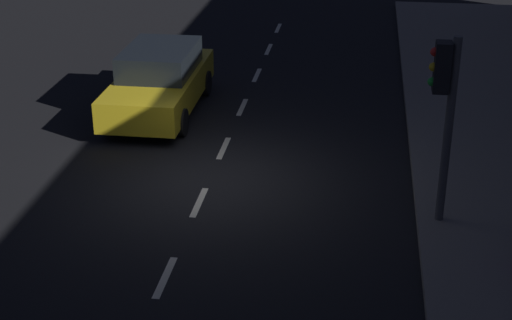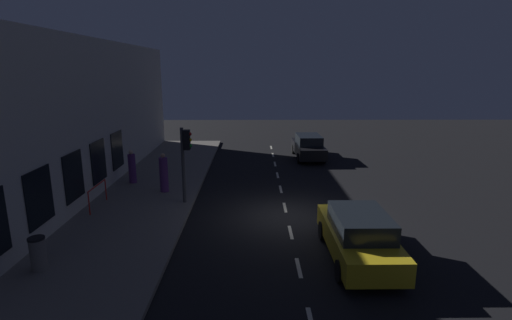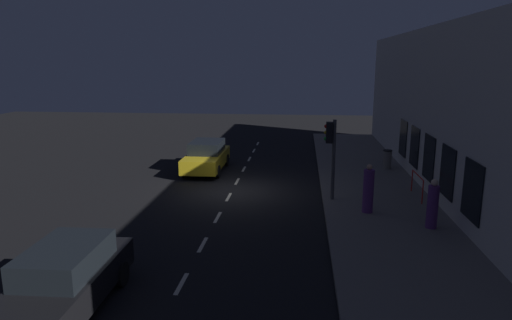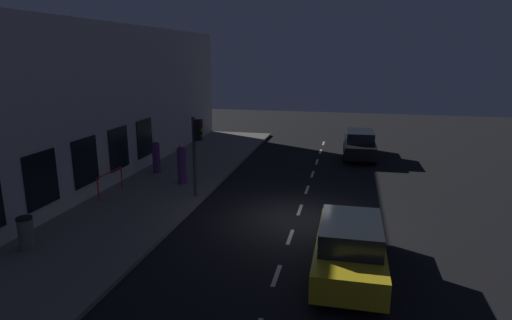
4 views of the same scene
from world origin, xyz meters
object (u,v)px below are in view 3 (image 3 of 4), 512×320
(traffic_light, at_px, (331,145))
(trash_bin, at_px, (387,159))
(parked_car_0, at_px, (207,156))
(pedestrian_0, at_px, (433,206))
(parked_car_1, at_px, (64,281))
(pedestrian_1, at_px, (368,190))

(traffic_light, xyz_separation_m, trash_bin, (3.35, 5.80, -1.74))
(parked_car_0, relative_size, trash_bin, 4.54)
(pedestrian_0, distance_m, trash_bin, 8.81)
(parked_car_0, bearing_deg, traffic_light, 141.10)
(parked_car_1, relative_size, trash_bin, 4.59)
(parked_car_1, xyz_separation_m, pedestrian_1, (7.88, 7.55, 0.21))
(traffic_light, height_order, parked_car_0, traffic_light)
(traffic_light, distance_m, parked_car_1, 11.32)
(traffic_light, relative_size, parked_car_0, 0.73)
(pedestrian_0, relative_size, pedestrian_1, 0.92)
(traffic_light, relative_size, trash_bin, 3.30)
(pedestrian_1, bearing_deg, parked_car_1, 50.05)
(traffic_light, bearing_deg, parked_car_0, 141.36)
(pedestrian_0, distance_m, pedestrian_1, 2.42)
(parked_car_0, xyz_separation_m, parked_car_1, (-0.37, -14.03, -0.00))
(traffic_light, height_order, trash_bin, traffic_light)
(parked_car_0, relative_size, pedestrian_1, 2.44)
(parked_car_1, xyz_separation_m, trash_bin, (9.89, 14.90, -0.14))
(traffic_light, xyz_separation_m, pedestrian_0, (3.27, -3.00, -1.45))
(pedestrian_0, bearing_deg, trash_bin, 67.20)
(pedestrian_1, relative_size, trash_bin, 1.86)
(parked_car_0, height_order, trash_bin, parked_car_0)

